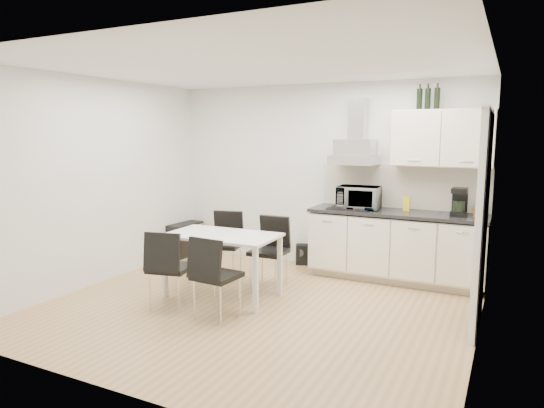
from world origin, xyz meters
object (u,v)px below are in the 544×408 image
(dining_table, at_px, (222,242))
(chair_near_left, at_px, (171,269))
(kitchenette, at_px, (400,218))
(chair_far_left, at_px, (224,246))
(floor_speaker, at_px, (302,254))
(chair_near_right, at_px, (217,277))
(guitar_amp, at_px, (185,239))
(chair_far_right, at_px, (269,253))

(dining_table, height_order, chair_near_left, chair_near_left)
(kitchenette, bearing_deg, chair_far_left, -155.91)
(chair_near_left, bearing_deg, floor_speaker, 63.05)
(floor_speaker, bearing_deg, kitchenette, -26.25)
(kitchenette, height_order, chair_near_right, kitchenette)
(kitchenette, xyz_separation_m, chair_far_left, (-2.08, -0.93, -0.39))
(chair_near_right, bearing_deg, chair_near_left, -178.17)
(chair_far_left, relative_size, floor_speaker, 2.98)
(chair_near_left, xyz_separation_m, chair_near_right, (0.62, -0.03, 0.00))
(chair_far_left, bearing_deg, chair_near_left, 78.91)
(dining_table, distance_m, chair_near_left, 0.68)
(guitar_amp, bearing_deg, chair_far_right, -20.06)
(chair_far_left, relative_size, chair_near_left, 1.00)
(dining_table, bearing_deg, guitar_amp, 136.93)
(chair_near_left, bearing_deg, guitar_amp, 110.42)
(kitchenette, height_order, chair_far_left, kitchenette)
(kitchenette, bearing_deg, guitar_amp, -177.08)
(guitar_amp, relative_size, floor_speaker, 2.13)
(kitchenette, relative_size, dining_table, 1.93)
(chair_far_right, xyz_separation_m, floor_speaker, (-0.04, 1.17, -0.29))
(chair_far_right, relative_size, guitar_amp, 1.40)
(dining_table, bearing_deg, chair_far_left, 118.71)
(chair_near_left, relative_size, guitar_amp, 1.40)
(dining_table, xyz_separation_m, chair_far_left, (-0.36, 0.62, -0.22))
(chair_far_left, distance_m, chair_near_left, 1.19)
(chair_near_right, height_order, floor_speaker, chair_near_right)
(chair_far_left, relative_size, chair_far_right, 1.00)
(kitchenette, relative_size, guitar_amp, 4.00)
(kitchenette, xyz_separation_m, dining_table, (-1.72, -1.55, -0.17))
(kitchenette, xyz_separation_m, guitar_amp, (-3.29, -0.17, -0.57))
(kitchenette, distance_m, chair_near_right, 2.60)
(chair_far_left, xyz_separation_m, guitar_amp, (-1.21, 0.76, -0.18))
(guitar_amp, bearing_deg, chair_near_right, -42.76)
(floor_speaker, bearing_deg, guitar_amp, 170.49)
(chair_near_left, xyz_separation_m, guitar_amp, (-1.26, 1.96, -0.18))
(chair_near_left, distance_m, chair_near_right, 0.62)
(kitchenette, height_order, guitar_amp, kitchenette)
(kitchenette, distance_m, chair_far_right, 1.76)
(chair_near_left, height_order, floor_speaker, chair_near_left)
(kitchenette, xyz_separation_m, chair_far_right, (-1.39, -1.01, -0.39))
(kitchenette, distance_m, floor_speaker, 1.60)
(kitchenette, height_order, floor_speaker, kitchenette)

